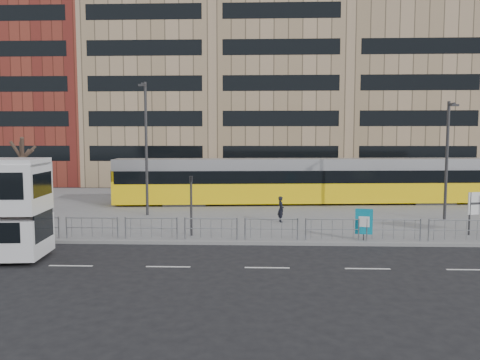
{
  "coord_description": "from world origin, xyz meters",
  "views": [
    {
      "loc": [
        1.57,
        -22.39,
        5.19
      ],
      "look_at": [
        0.55,
        6.0,
        2.64
      ],
      "focal_mm": 35.0,
      "sensor_mm": 36.0,
      "label": 1
    }
  ],
  "objects_px": {
    "pedestrian": "(281,209)",
    "traffic_light_west": "(191,198)",
    "lamp_post_east": "(447,155)",
    "ad_panel": "(364,222)",
    "bare_tree": "(21,136)",
    "lamp_post_west": "(146,143)",
    "tram": "(309,181)"
  },
  "relations": [
    {
      "from": "lamp_post_west",
      "to": "bare_tree",
      "type": "height_order",
      "value": "lamp_post_west"
    },
    {
      "from": "traffic_light_west",
      "to": "lamp_post_east",
      "type": "distance_m",
      "value": 16.03
    },
    {
      "from": "pedestrian",
      "to": "traffic_light_west",
      "type": "bearing_deg",
      "value": 117.19
    },
    {
      "from": "ad_panel",
      "to": "bare_tree",
      "type": "distance_m",
      "value": 22.74
    },
    {
      "from": "tram",
      "to": "traffic_light_west",
      "type": "relative_size",
      "value": 9.56
    },
    {
      "from": "traffic_light_west",
      "to": "lamp_post_west",
      "type": "bearing_deg",
      "value": 112.91
    },
    {
      "from": "tram",
      "to": "lamp_post_east",
      "type": "height_order",
      "value": "lamp_post_east"
    },
    {
      "from": "pedestrian",
      "to": "bare_tree",
      "type": "xyz_separation_m",
      "value": [
        -17.13,
        2.74,
        4.43
      ]
    },
    {
      "from": "traffic_light_west",
      "to": "lamp_post_west",
      "type": "xyz_separation_m",
      "value": [
        -3.8,
        6.3,
        2.72
      ]
    },
    {
      "from": "pedestrian",
      "to": "ad_panel",
      "type": "bearing_deg",
      "value": -155.54
    },
    {
      "from": "pedestrian",
      "to": "traffic_light_west",
      "type": "distance_m",
      "value": 6.45
    },
    {
      "from": "ad_panel",
      "to": "pedestrian",
      "type": "relative_size",
      "value": 1.01
    },
    {
      "from": "pedestrian",
      "to": "lamp_post_east",
      "type": "bearing_deg",
      "value": -96.93
    },
    {
      "from": "tram",
      "to": "traffic_light_west",
      "type": "distance_m",
      "value": 14.22
    },
    {
      "from": "pedestrian",
      "to": "lamp_post_east",
      "type": "relative_size",
      "value": 0.21
    },
    {
      "from": "lamp_post_east",
      "to": "traffic_light_west",
      "type": "bearing_deg",
      "value": -160.97
    },
    {
      "from": "tram",
      "to": "lamp_post_west",
      "type": "bearing_deg",
      "value": -156.92
    },
    {
      "from": "lamp_post_west",
      "to": "lamp_post_east",
      "type": "bearing_deg",
      "value": -3.4
    },
    {
      "from": "pedestrian",
      "to": "bare_tree",
      "type": "distance_m",
      "value": 17.9
    },
    {
      "from": "ad_panel",
      "to": "lamp_post_west",
      "type": "height_order",
      "value": "lamp_post_west"
    },
    {
      "from": "lamp_post_east",
      "to": "ad_panel",
      "type": "bearing_deg",
      "value": -136.31
    },
    {
      "from": "tram",
      "to": "bare_tree",
      "type": "distance_m",
      "value": 20.66
    },
    {
      "from": "traffic_light_west",
      "to": "lamp_post_west",
      "type": "height_order",
      "value": "lamp_post_west"
    },
    {
      "from": "ad_panel",
      "to": "bare_tree",
      "type": "relative_size",
      "value": 0.22
    },
    {
      "from": "lamp_post_east",
      "to": "bare_tree",
      "type": "distance_m",
      "value": 27.39
    },
    {
      "from": "lamp_post_west",
      "to": "lamp_post_east",
      "type": "distance_m",
      "value": 18.88
    },
    {
      "from": "pedestrian",
      "to": "lamp_post_east",
      "type": "distance_m",
      "value": 10.74
    },
    {
      "from": "pedestrian",
      "to": "lamp_post_west",
      "type": "relative_size",
      "value": 0.18
    },
    {
      "from": "lamp_post_west",
      "to": "lamp_post_east",
      "type": "xyz_separation_m",
      "value": [
        18.83,
        -1.12,
        -0.69
      ]
    },
    {
      "from": "pedestrian",
      "to": "tram",
      "type": "bearing_deg",
      "value": -30.48
    },
    {
      "from": "pedestrian",
      "to": "traffic_light_west",
      "type": "xyz_separation_m",
      "value": [
        -4.84,
        -4.09,
        1.2
      ]
    },
    {
      "from": "ad_panel",
      "to": "lamp_post_east",
      "type": "bearing_deg",
      "value": 56.45
    }
  ]
}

